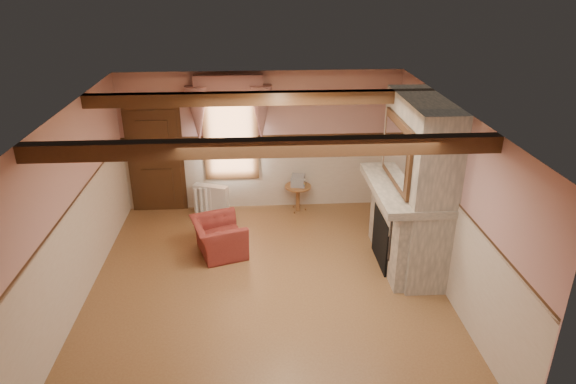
{
  "coord_description": "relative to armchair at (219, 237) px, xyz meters",
  "views": [
    {
      "loc": [
        -0.11,
        -6.77,
        4.6
      ],
      "look_at": [
        0.39,
        0.8,
        1.25
      ],
      "focal_mm": 32.0,
      "sensor_mm": 36.0,
      "label": 1
    }
  ],
  "objects": [
    {
      "name": "floor",
      "position": [
        0.79,
        -1.09,
        -0.31
      ],
      "size": [
        5.5,
        6.0,
        0.01
      ],
      "primitive_type": "cube",
      "color": "brown",
      "rests_on": "ground"
    },
    {
      "name": "chair_rail",
      "position": [
        0.79,
        -1.09,
        1.19
      ],
      "size": [
        5.5,
        6.0,
        0.08
      ],
      "primitive_type": null,
      "color": "black",
      "rests_on": "wainscot"
    },
    {
      "name": "wall_front",
      "position": [
        0.79,
        -4.09,
        1.09
      ],
      "size": [
        5.5,
        0.02,
        2.8
      ],
      "primitive_type": "cube",
      "color": "tan",
      "rests_on": "floor"
    },
    {
      "name": "wall_right",
      "position": [
        3.54,
        -1.09,
        1.09
      ],
      "size": [
        0.02,
        6.0,
        2.8
      ],
      "primitive_type": "cube",
      "color": "tan",
      "rests_on": "floor"
    },
    {
      "name": "window",
      "position": [
        0.19,
        1.88,
        1.34
      ],
      "size": [
        1.06,
        0.08,
        2.02
      ],
      "primitive_type": "cube",
      "color": "white",
      "rests_on": "wall_back"
    },
    {
      "name": "bowl",
      "position": [
        3.04,
        -0.34,
        1.16
      ],
      "size": [
        0.37,
        0.37,
        0.09
      ],
      "primitive_type": "imported",
      "color": "brown",
      "rests_on": "mantel"
    },
    {
      "name": "oil_lamp",
      "position": [
        3.04,
        -0.11,
        1.25
      ],
      "size": [
        0.11,
        0.11,
        0.28
      ],
      "primitive_type": "cylinder",
      "color": "gold",
      "rests_on": "mantel"
    },
    {
      "name": "side_table",
      "position": [
        1.51,
        1.61,
        -0.03
      ],
      "size": [
        0.58,
        0.58,
        0.55
      ],
      "primitive_type": "cylinder",
      "rotation": [
        0.0,
        0.0,
        0.11
      ],
      "color": "brown",
      "rests_on": "floor"
    },
    {
      "name": "window_drapes",
      "position": [
        0.19,
        1.79,
        1.94
      ],
      "size": [
        1.3,
        0.14,
        1.4
      ],
      "primitive_type": "cube",
      "color": "gray",
      "rests_on": "wall_back"
    },
    {
      "name": "overmantel_mirror",
      "position": [
        2.85,
        -0.49,
        1.66
      ],
      "size": [
        0.06,
        1.44,
        1.04
      ],
      "primitive_type": "cube",
      "color": "silver",
      "rests_on": "fireplace"
    },
    {
      "name": "candle_red",
      "position": [
        3.04,
        -1.11,
        1.19
      ],
      "size": [
        0.06,
        0.06,
        0.16
      ],
      "primitive_type": "cylinder",
      "color": "maroon",
      "rests_on": "mantel"
    },
    {
      "name": "wall_back",
      "position": [
        0.79,
        1.91,
        1.09
      ],
      "size": [
        5.5,
        0.02,
        2.8
      ],
      "primitive_type": "cube",
      "color": "tan",
      "rests_on": "floor"
    },
    {
      "name": "ceiling_beam_front",
      "position": [
        0.79,
        -2.29,
        2.39
      ],
      "size": [
        5.5,
        0.18,
        0.2
      ],
      "primitive_type": "cube",
      "color": "black",
      "rests_on": "ceiling"
    },
    {
      "name": "radiator",
      "position": [
        -0.25,
        1.61,
        -0.01
      ],
      "size": [
        0.72,
        0.4,
        0.6
      ],
      "primitive_type": "cube",
      "rotation": [
        0.0,
        0.0,
        -0.34
      ],
      "color": "silver",
      "rests_on": "floor"
    },
    {
      "name": "firebox",
      "position": [
        2.79,
        -0.49,
        0.14
      ],
      "size": [
        0.2,
        0.95,
        0.9
      ],
      "primitive_type": "cube",
      "color": "black",
      "rests_on": "floor"
    },
    {
      "name": "armchair",
      "position": [
        0.0,
        0.0,
        0.0
      ],
      "size": [
        1.07,
        1.15,
        0.61
      ],
      "primitive_type": "imported",
      "rotation": [
        0.0,
        0.0,
        1.88
      ],
      "color": "maroon",
      "rests_on": "floor"
    },
    {
      "name": "mantel_clock",
      "position": [
        3.04,
        0.13,
        1.21
      ],
      "size": [
        0.14,
        0.24,
        0.2
      ],
      "primitive_type": "cube",
      "color": "#32220D",
      "rests_on": "mantel"
    },
    {
      "name": "book_stack",
      "position": [
        1.51,
        1.64,
        0.34
      ],
      "size": [
        0.31,
        0.36,
        0.2
      ],
      "primitive_type": "cube",
      "rotation": [
        0.0,
        0.0,
        -0.19
      ],
      "color": "#B7AD8C",
      "rests_on": "side_table"
    },
    {
      "name": "wall_left",
      "position": [
        -1.96,
        -1.09,
        1.09
      ],
      "size": [
        0.02,
        6.0,
        2.8
      ],
      "primitive_type": "cube",
      "color": "tan",
      "rests_on": "floor"
    },
    {
      "name": "door",
      "position": [
        -1.31,
        1.85,
        0.74
      ],
      "size": [
        1.1,
        0.1,
        2.1
      ],
      "primitive_type": "cube",
      "color": "black",
      "rests_on": "floor"
    },
    {
      "name": "mantel",
      "position": [
        3.04,
        -0.49,
        1.05
      ],
      "size": [
        1.05,
        2.05,
        0.12
      ],
      "primitive_type": "cube",
      "color": "gray",
      "rests_on": "fireplace"
    },
    {
      "name": "ceiling_beam_back",
      "position": [
        0.79,
        0.11,
        2.39
      ],
      "size": [
        5.5,
        0.18,
        0.2
      ],
      "primitive_type": "cube",
      "color": "black",
      "rests_on": "ceiling"
    },
    {
      "name": "wainscot",
      "position": [
        0.79,
        -1.09,
        0.44
      ],
      "size": [
        5.5,
        6.0,
        1.5
      ],
      "primitive_type": null,
      "color": "beige",
      "rests_on": "floor"
    },
    {
      "name": "ceiling",
      "position": [
        0.79,
        -1.09,
        2.49
      ],
      "size": [
        5.5,
        6.0,
        0.01
      ],
      "primitive_type": "cube",
      "color": "silver",
      "rests_on": "wall_back"
    },
    {
      "name": "jar_yellow",
      "position": [
        3.04,
        -0.85,
        1.17
      ],
      "size": [
        0.06,
        0.06,
        0.12
      ],
      "primitive_type": "cylinder",
      "color": "yellow",
      "rests_on": "mantel"
    },
    {
      "name": "fireplace",
      "position": [
        3.22,
        -0.49,
        1.09
      ],
      "size": [
        0.85,
        2.0,
        2.8
      ],
      "primitive_type": "cube",
      "color": "gray",
      "rests_on": "floor"
    }
  ]
}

